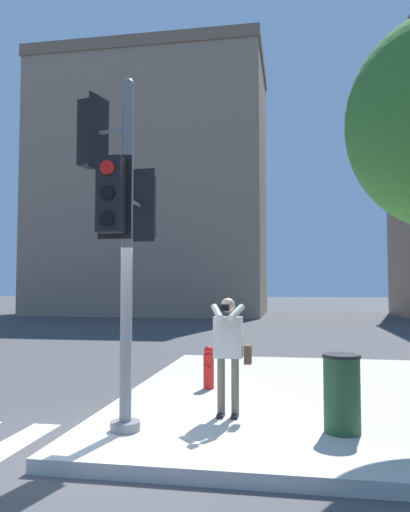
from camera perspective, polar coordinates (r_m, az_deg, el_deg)
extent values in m
plane|color=#424244|center=(6.31, -13.11, -21.90)|extent=(160.00, 160.00, 0.00)
cube|color=#BCB7AD|center=(9.30, 17.63, -15.18)|extent=(8.00, 8.00, 0.17)
cylinder|color=slate|center=(6.76, -9.11, -18.64)|extent=(0.38, 0.38, 0.12)
cylinder|color=slate|center=(6.53, -8.93, 0.55)|extent=(0.15, 0.15, 4.33)
sphere|color=slate|center=(7.03, -8.76, 18.79)|extent=(0.17, 0.17, 0.17)
cylinder|color=slate|center=(6.86, -8.00, 6.02)|extent=(0.07, 0.40, 0.05)
cube|color=black|center=(7.16, -7.07, 5.63)|extent=(0.31, 0.26, 0.90)
cube|color=black|center=(7.04, -7.45, 5.79)|extent=(0.42, 0.05, 1.02)
cylinder|color=red|center=(7.33, -6.68, 7.79)|extent=(0.17, 0.04, 0.17)
cylinder|color=black|center=(7.28, -6.70, 5.47)|extent=(0.17, 0.04, 0.17)
cylinder|color=black|center=(7.24, -6.72, 3.13)|extent=(0.17, 0.04, 0.17)
cylinder|color=slate|center=(6.35, -9.67, 6.38)|extent=(0.05, 0.40, 0.05)
cube|color=black|center=(6.05, -10.69, 6.86)|extent=(0.30, 0.24, 0.90)
cube|color=black|center=(6.17, -10.26, 6.66)|extent=(0.42, 0.02, 1.02)
cylinder|color=red|center=(5.99, -11.11, 9.91)|extent=(0.17, 0.03, 0.17)
cylinder|color=black|center=(5.92, -11.14, 7.08)|extent=(0.17, 0.03, 0.17)
cylinder|color=black|center=(5.88, -11.18, 4.21)|extent=(0.17, 0.03, 0.17)
cylinder|color=slate|center=(6.98, -10.75, 13.83)|extent=(0.40, 0.15, 0.05)
cube|color=black|center=(7.16, -12.91, 13.41)|extent=(0.31, 0.35, 0.90)
cube|color=black|center=(7.08, -12.03, 13.58)|extent=(0.13, 0.41, 1.02)
cylinder|color=red|center=(7.33, -13.75, 15.48)|extent=(0.07, 0.17, 0.17)
cylinder|color=black|center=(7.24, -13.78, 13.23)|extent=(0.07, 0.17, 0.17)
cylinder|color=black|center=(7.16, -13.82, 10.93)|extent=(0.07, 0.17, 0.17)
cube|color=black|center=(7.33, 1.79, -17.73)|extent=(0.09, 0.24, 0.05)
cube|color=black|center=(7.31, 3.43, -17.78)|extent=(0.09, 0.24, 0.05)
cylinder|color=#6B6051|center=(7.30, 1.86, -14.70)|extent=(0.11, 0.11, 0.82)
cylinder|color=#6B6051|center=(7.28, 3.47, -14.73)|extent=(0.11, 0.11, 0.82)
cube|color=beige|center=(7.18, 2.65, -9.25)|extent=(0.40, 0.22, 0.58)
sphere|color=tan|center=(7.15, 2.64, -5.64)|extent=(0.21, 0.21, 0.21)
cube|color=black|center=(6.85, 2.31, -5.91)|extent=(0.12, 0.10, 0.09)
cylinder|color=black|center=(6.78, 2.23, -5.94)|extent=(0.06, 0.08, 0.06)
cylinder|color=beige|center=(7.04, 1.40, -6.43)|extent=(0.23, 0.35, 0.23)
cylinder|color=beige|center=(7.00, 3.60, -6.44)|extent=(0.23, 0.35, 0.23)
cube|color=brown|center=(7.20, 4.92, -11.15)|extent=(0.10, 0.20, 0.26)
cylinder|color=red|center=(9.15, 0.42, -13.02)|extent=(0.19, 0.19, 0.62)
sphere|color=red|center=(9.10, 0.42, -10.76)|extent=(0.17, 0.17, 0.17)
cylinder|color=red|center=(9.02, 0.29, -12.73)|extent=(0.09, 0.06, 0.09)
cylinder|color=#234728|center=(6.73, 15.38, -15.06)|extent=(0.45, 0.45, 0.93)
cylinder|color=black|center=(6.65, 15.32, -10.94)|extent=(0.48, 0.48, 0.04)
cube|color=gray|center=(36.03, -6.02, 7.24)|extent=(15.74, 8.65, 17.23)
cube|color=#7A604C|center=(38.71, -5.93, 20.47)|extent=(15.94, 8.85, 0.80)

